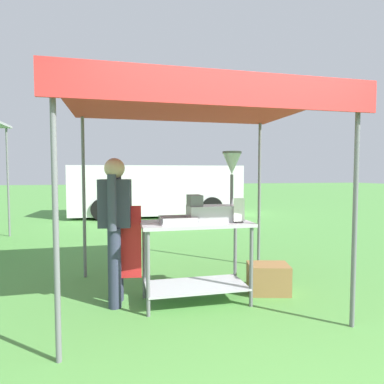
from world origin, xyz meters
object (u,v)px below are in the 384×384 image
at_px(supply_crate, 268,278).
at_px(donut_cart, 196,246).
at_px(donut_tray, 179,221).
at_px(vendor, 116,223).
at_px(van_white, 157,190).
at_px(donut_fryer, 216,199).
at_px(menu_sign, 239,212).
at_px(stall_canopy, 194,108).

bearing_deg(supply_crate, donut_cart, -174.80).
relative_size(donut_cart, donut_tray, 3.03).
relative_size(donut_tray, supply_crate, 0.73).
relative_size(vendor, van_white, 0.28).
distance_m(donut_fryer, supply_crate, 1.20).
xyz_separation_m(donut_fryer, vendor, (-1.10, 0.15, -0.25)).
bearing_deg(donut_tray, supply_crate, 6.38).
relative_size(donut_fryer, supply_crate, 1.43).
distance_m(menu_sign, van_white, 7.79).
distance_m(stall_canopy, menu_sign, 1.26).
height_order(donut_tray, donut_fryer, donut_fryer).
relative_size(donut_cart, vendor, 0.75).
height_order(donut_cart, donut_tray, donut_tray).
bearing_deg(supply_crate, vendor, 178.01).
bearing_deg(stall_canopy, menu_sign, -31.59).
distance_m(donut_cart, donut_tray, 0.36).
xyz_separation_m(donut_cart, vendor, (-0.87, 0.15, 0.27)).
bearing_deg(menu_sign, donut_fryer, 140.96).
distance_m(donut_tray, vendor, 0.69).
bearing_deg(donut_tray, donut_cart, 11.70).
xyz_separation_m(supply_crate, van_white, (-0.47, 7.53, 0.70)).
distance_m(stall_canopy, donut_cart, 1.54).
height_order(vendor, supply_crate, vendor).
bearing_deg(donut_fryer, donut_tray, -175.13).
bearing_deg(supply_crate, donut_fryer, -172.68).
distance_m(donut_fryer, vendor, 1.14).
height_order(donut_cart, van_white, van_white).
bearing_deg(van_white, stall_canopy, -93.43).
xyz_separation_m(donut_fryer, supply_crate, (0.69, 0.09, -0.98)).
bearing_deg(stall_canopy, donut_cart, -90.00).
distance_m(donut_tray, van_white, 7.69).
bearing_deg(vendor, menu_sign, -13.68).
height_order(stall_canopy, donut_fryer, stall_canopy).
relative_size(donut_cart, van_white, 0.21).
height_order(donut_cart, vendor, vendor).
distance_m(donut_cart, menu_sign, 0.61).
bearing_deg(menu_sign, donut_cart, 158.60).
height_order(stall_canopy, donut_cart, stall_canopy).
bearing_deg(stall_canopy, van_white, 86.57).
relative_size(donut_tray, vendor, 0.25).
distance_m(donut_cart, vendor, 0.92).
xyz_separation_m(menu_sign, vendor, (-1.31, 0.32, -0.12)).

